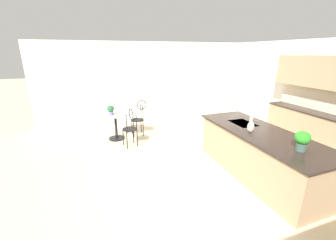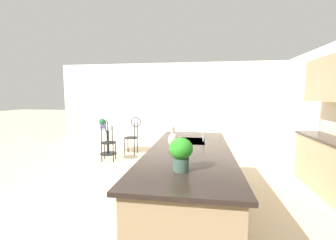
{
  "view_description": "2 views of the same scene",
  "coord_description": "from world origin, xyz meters",
  "px_view_note": "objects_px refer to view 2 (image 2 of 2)",
  "views": [
    {
      "loc": [
        3.3,
        -2.14,
        2.38
      ],
      "look_at": [
        -1.05,
        -0.56,
        0.9
      ],
      "focal_mm": 23.05,
      "sensor_mm": 36.0,
      "label": 1
    },
    {
      "loc": [
        3.16,
        1.0,
        1.62
      ],
      "look_at": [
        -1.57,
        0.28,
        1.09
      ],
      "focal_mm": 23.67,
      "sensor_mm": 36.0,
      "label": 2
    }
  ],
  "objects_px": {
    "vase_on_counter": "(173,140)",
    "potted_plant_counter_far": "(181,152)",
    "chair_by_island": "(133,134)",
    "potted_plant_on_table": "(102,123)",
    "bistro_table": "(108,138)",
    "chair_near_window": "(108,139)"
  },
  "relations": [
    {
      "from": "vase_on_counter",
      "to": "potted_plant_counter_far",
      "type": "bearing_deg",
      "value": 12.05
    },
    {
      "from": "chair_by_island",
      "to": "potted_plant_on_table",
      "type": "distance_m",
      "value": 0.88
    },
    {
      "from": "bistro_table",
      "to": "potted_plant_counter_far",
      "type": "xyz_separation_m",
      "value": [
        3.71,
        2.38,
        0.65
      ]
    },
    {
      "from": "potted_plant_on_table",
      "to": "vase_on_counter",
      "type": "bearing_deg",
      "value": 40.16
    },
    {
      "from": "potted_plant_counter_far",
      "to": "vase_on_counter",
      "type": "bearing_deg",
      "value": -167.95
    },
    {
      "from": "chair_by_island",
      "to": "potted_plant_on_table",
      "type": "relative_size",
      "value": 3.98
    },
    {
      "from": "potted_plant_on_table",
      "to": "potted_plant_counter_far",
      "type": "bearing_deg",
      "value": 34.5
    },
    {
      "from": "bistro_table",
      "to": "potted_plant_on_table",
      "type": "xyz_separation_m",
      "value": [
        0.08,
        -0.11,
        0.44
      ]
    },
    {
      "from": "bistro_table",
      "to": "chair_by_island",
      "type": "distance_m",
      "value": 0.71
    },
    {
      "from": "bistro_table",
      "to": "vase_on_counter",
      "type": "relative_size",
      "value": 2.78
    },
    {
      "from": "bistro_table",
      "to": "potted_plant_on_table",
      "type": "distance_m",
      "value": 0.46
    },
    {
      "from": "potted_plant_counter_far",
      "to": "vase_on_counter",
      "type": "xyz_separation_m",
      "value": [
        -0.9,
        -0.19,
        -0.07
      ]
    },
    {
      "from": "bistro_table",
      "to": "potted_plant_on_table",
      "type": "bearing_deg",
      "value": -54.75
    },
    {
      "from": "potted_plant_on_table",
      "to": "vase_on_counter",
      "type": "height_order",
      "value": "vase_on_counter"
    },
    {
      "from": "chair_near_window",
      "to": "chair_by_island",
      "type": "height_order",
      "value": "same"
    },
    {
      "from": "chair_by_island",
      "to": "vase_on_counter",
      "type": "bearing_deg",
      "value": 27.18
    },
    {
      "from": "potted_plant_on_table",
      "to": "vase_on_counter",
      "type": "xyz_separation_m",
      "value": [
        2.72,
        2.3,
        0.14
      ]
    },
    {
      "from": "chair_near_window",
      "to": "potted_plant_on_table",
      "type": "distance_m",
      "value": 0.77
    },
    {
      "from": "chair_near_window",
      "to": "potted_plant_counter_far",
      "type": "relative_size",
      "value": 3.31
    },
    {
      "from": "chair_near_window",
      "to": "potted_plant_counter_far",
      "type": "height_order",
      "value": "potted_plant_counter_far"
    },
    {
      "from": "potted_plant_on_table",
      "to": "vase_on_counter",
      "type": "relative_size",
      "value": 0.91
    },
    {
      "from": "chair_by_island",
      "to": "vase_on_counter",
      "type": "xyz_separation_m",
      "value": [
        2.92,
        1.5,
        0.46
      ]
    }
  ]
}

